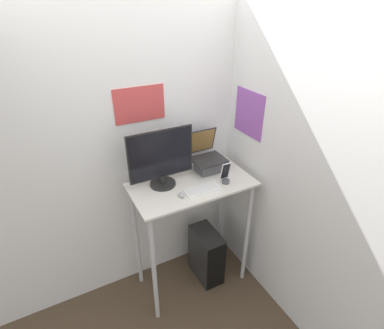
{
  "coord_description": "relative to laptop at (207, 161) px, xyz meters",
  "views": [
    {
      "loc": [
        -0.98,
        -1.59,
        2.5
      ],
      "look_at": [
        -0.0,
        0.27,
        1.33
      ],
      "focal_mm": 28.0,
      "sensor_mm": 36.0,
      "label": 1
    }
  ],
  "objects": [
    {
      "name": "keyboard",
      "position": [
        -0.2,
        -0.27,
        -0.08
      ],
      "size": [
        0.29,
        0.12,
        0.02
      ],
      "color": "white",
      "rests_on": "desk"
    },
    {
      "name": "desk",
      "position": [
        -0.22,
        -0.14,
        -0.33
      ],
      "size": [
        1.02,
        0.54,
        1.15
      ],
      "color": "beige",
      "rests_on": "ground_plane"
    },
    {
      "name": "laptop",
      "position": [
        0.0,
        0.0,
        0.0
      ],
      "size": [
        0.29,
        0.29,
        0.35
      ],
      "color": "#4C4C51",
      "rests_on": "desk"
    },
    {
      "name": "cell_phone",
      "position": [
        0.03,
        -0.25,
        -0.03
      ],
      "size": [
        0.08,
        0.07,
        0.18
      ],
      "color": "#4C4C51",
      "rests_on": "desk"
    },
    {
      "name": "wall_back",
      "position": [
        -0.22,
        0.22,
        0.06
      ],
      "size": [
        6.0,
        0.06,
        2.6
      ],
      "color": "silver",
      "rests_on": "ground_plane"
    },
    {
      "name": "monitor",
      "position": [
        -0.44,
        -0.04,
        0.13
      ],
      "size": [
        0.54,
        0.21,
        0.48
      ],
      "color": "black",
      "rests_on": "desk"
    },
    {
      "name": "ground_plane",
      "position": [
        -0.22,
        -0.41,
        -1.24
      ],
      "size": [
        12.0,
        12.0,
        0.0
      ],
      "primitive_type": "plane",
      "color": "#473828"
    },
    {
      "name": "computer_tower",
      "position": [
        -0.07,
        -0.15,
        -0.97
      ],
      "size": [
        0.21,
        0.38,
        0.55
      ],
      "color": "black",
      "rests_on": "ground_plane"
    },
    {
      "name": "mouse",
      "position": [
        -0.38,
        -0.27,
        -0.08
      ],
      "size": [
        0.04,
        0.07,
        0.03
      ],
      "color": "#99999E",
      "rests_on": "desk"
    },
    {
      "name": "wall_side_right",
      "position": [
        0.38,
        -0.41,
        0.06
      ],
      "size": [
        0.06,
        6.0,
        2.6
      ],
      "color": "silver",
      "rests_on": "ground_plane"
    }
  ]
}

